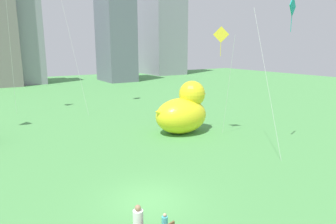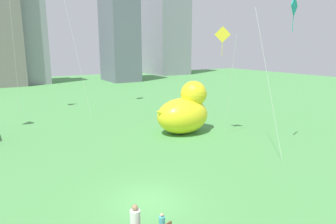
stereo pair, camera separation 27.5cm
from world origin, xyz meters
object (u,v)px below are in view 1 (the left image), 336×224
(giant_inflatable_duck, at_px, (183,111))
(kite_yellow, at_px, (222,38))
(kite_teal, at_px, (291,13))
(person_child, at_px, (165,224))
(person_adult, at_px, (138,223))

(giant_inflatable_duck, xyz_separation_m, kite_yellow, (1.91, -2.51, 6.16))
(kite_teal, bearing_deg, kite_yellow, 108.13)
(person_child, relative_size, giant_inflatable_duck, 0.18)
(giant_inflatable_duck, relative_size, kite_yellow, 0.61)
(person_adult, xyz_separation_m, kite_teal, (13.84, 4.33, 8.80))
(person_adult, xyz_separation_m, person_child, (1.10, -0.13, -0.34))
(giant_inflatable_duck, distance_m, kite_yellow, 6.92)
(kite_yellow, height_order, kite_teal, kite_teal)
(kite_yellow, bearing_deg, person_child, -139.66)
(person_adult, bearing_deg, kite_teal, 17.35)
(giant_inflatable_duck, bearing_deg, kite_yellow, -52.77)
(kite_yellow, xyz_separation_m, kite_teal, (1.63, -4.98, 1.61))
(kite_yellow, relative_size, kite_teal, 0.84)
(person_child, bearing_deg, kite_teal, 19.28)
(person_child, bearing_deg, giant_inflatable_duck, 52.39)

